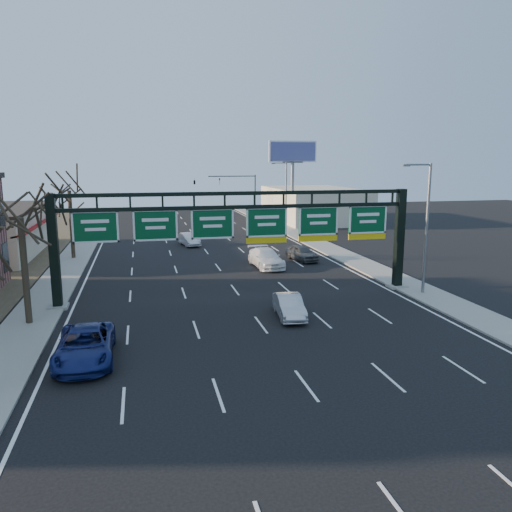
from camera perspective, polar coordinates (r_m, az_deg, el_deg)
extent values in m
plane|color=black|center=(26.69, 1.58, -9.19)|extent=(160.00, 160.00, 0.00)
cube|color=gray|center=(45.65, -20.85, -1.39)|extent=(3.00, 120.00, 0.12)
cube|color=gray|center=(49.08, 10.21, -0.04)|extent=(3.00, 120.00, 0.12)
cube|color=white|center=(45.64, -4.74, -0.78)|extent=(21.60, 120.00, 0.01)
cube|color=black|center=(33.18, -22.08, 0.41)|extent=(0.55, 0.55, 7.20)
cube|color=gray|center=(33.93, -21.67, -5.41)|extent=(1.20, 1.20, 0.20)
cube|color=black|center=(37.39, 16.05, 1.87)|extent=(0.55, 0.55, 7.20)
cube|color=gray|center=(38.06, 15.77, -3.34)|extent=(1.20, 1.20, 0.20)
cube|color=black|center=(32.96, -1.88, 7.18)|extent=(23.40, 0.25, 0.25)
cube|color=black|center=(33.03, -1.87, 5.62)|extent=(23.40, 0.25, 0.25)
cube|color=#054623|center=(32.65, -17.88, 3.19)|extent=(2.80, 0.10, 2.00)
cube|color=#054623|center=(32.53, -11.42, 3.47)|extent=(2.80, 0.10, 2.00)
cube|color=#054623|center=(32.84, -5.00, 3.71)|extent=(2.80, 0.10, 2.00)
cube|color=#054623|center=(33.54, 1.22, 3.90)|extent=(2.80, 0.10, 2.00)
cube|color=yellow|center=(33.70, 1.21, 1.84)|extent=(2.80, 0.10, 0.40)
cube|color=#054623|center=(34.61, 7.13, 4.03)|extent=(2.80, 0.10, 2.00)
cube|color=yellow|center=(34.78, 7.09, 2.03)|extent=(2.80, 0.10, 0.40)
cube|color=#054623|center=(36.04, 12.64, 4.12)|extent=(2.80, 0.10, 2.00)
cube|color=yellow|center=(36.19, 12.56, 2.20)|extent=(2.80, 0.10, 0.40)
cube|color=maroon|center=(54.56, -23.57, 3.43)|extent=(1.20, 18.00, 0.40)
cube|color=beige|center=(79.09, 6.55, 5.89)|extent=(12.00, 20.00, 5.00)
cylinder|color=#32271B|center=(30.56, -24.91, -1.47)|extent=(0.36, 0.36, 6.08)
cylinder|color=#32271B|center=(40.19, -22.11, 2.00)|extent=(0.36, 0.36, 6.84)
cylinder|color=#32271B|center=(50.03, -20.35, 3.48)|extent=(0.36, 0.36, 6.46)
cylinder|color=slate|center=(36.00, 18.92, 3.02)|extent=(0.20, 0.20, 9.00)
cylinder|color=slate|center=(35.25, 18.09, 10.10)|extent=(1.80, 0.12, 0.12)
cube|color=slate|center=(34.80, 16.80, 10.09)|extent=(0.50, 0.22, 0.15)
cylinder|color=slate|center=(67.16, 3.45, 6.90)|extent=(0.20, 0.20, 9.00)
cylinder|color=slate|center=(66.76, 2.74, 10.67)|extent=(1.80, 0.12, 0.12)
cube|color=slate|center=(66.52, 1.98, 10.63)|extent=(0.50, 0.22, 0.15)
cylinder|color=slate|center=(72.64, 4.16, 7.09)|extent=(0.50, 0.50, 9.00)
cube|color=slate|center=(72.49, 4.21, 10.64)|extent=(3.00, 0.30, 0.20)
cube|color=white|center=(72.50, 4.22, 11.82)|extent=(7.00, 0.30, 3.00)
cube|color=#4A5094|center=(72.31, 4.27, 11.83)|extent=(6.60, 0.05, 2.60)
cylinder|color=black|center=(81.52, -0.10, 6.81)|extent=(0.18, 0.18, 7.00)
cylinder|color=black|center=(80.60, -2.77, 9.10)|extent=(7.60, 0.14, 0.14)
imported|color=black|center=(80.29, -4.18, 8.51)|extent=(0.20, 0.20, 1.00)
imported|color=black|center=(79.78, -7.05, 8.44)|extent=(0.54, 0.54, 1.62)
imported|color=navy|center=(24.63, -18.95, -9.64)|extent=(2.60, 5.53, 1.53)
imported|color=#B5B5BA|center=(29.75, 3.82, -5.74)|extent=(1.82, 4.19, 1.34)
imported|color=white|center=(43.65, 1.15, -0.23)|extent=(2.51, 5.55, 1.58)
imported|color=#45484A|center=(46.68, 5.26, 0.36)|extent=(2.43, 4.45, 1.44)
imported|color=silver|center=(55.32, -7.67, 1.91)|extent=(2.28, 4.40, 1.38)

